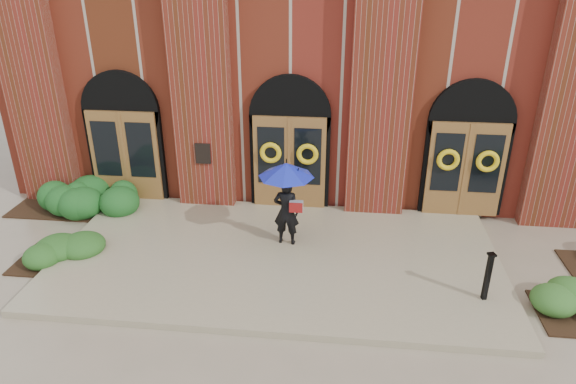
# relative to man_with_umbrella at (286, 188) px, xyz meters

# --- Properties ---
(ground) EXTENTS (90.00, 90.00, 0.00)m
(ground) POSITION_rel_man_with_umbrella_xyz_m (-0.15, -0.72, -1.57)
(ground) COLOR gray
(ground) RESTS_ON ground
(landing) EXTENTS (10.00, 5.30, 0.15)m
(landing) POSITION_rel_man_with_umbrella_xyz_m (-0.15, -0.57, -1.49)
(landing) COLOR gray
(landing) RESTS_ON ground
(church_building) EXTENTS (16.20, 12.53, 7.00)m
(church_building) POSITION_rel_man_with_umbrella_xyz_m (-0.15, 8.07, 1.93)
(church_building) COLOR maroon
(church_building) RESTS_ON ground
(man_with_umbrella) EXTENTS (1.36, 1.36, 2.02)m
(man_with_umbrella) POSITION_rel_man_with_umbrella_xyz_m (0.00, 0.00, 0.00)
(man_with_umbrella) COLOR black
(man_with_umbrella) RESTS_ON landing
(metal_post) EXTENTS (0.17, 0.17, 1.04)m
(metal_post) POSITION_rel_man_with_umbrella_xyz_m (4.15, -1.75, -0.87)
(metal_post) COLOR black
(metal_post) RESTS_ON landing
(hedge_wall_left) EXTENTS (3.01, 1.20, 0.77)m
(hedge_wall_left) POSITION_rel_man_with_umbrella_xyz_m (-6.06, 1.37, -1.18)
(hedge_wall_left) COLOR #194C1B
(hedge_wall_left) RESTS_ON ground
(hedge_front_left) EXTENTS (1.41, 1.21, 0.50)m
(hedge_front_left) POSITION_rel_man_with_umbrella_xyz_m (-5.25, -1.18, -1.32)
(hedge_front_left) COLOR #24501B
(hedge_front_left) RESTS_ON ground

